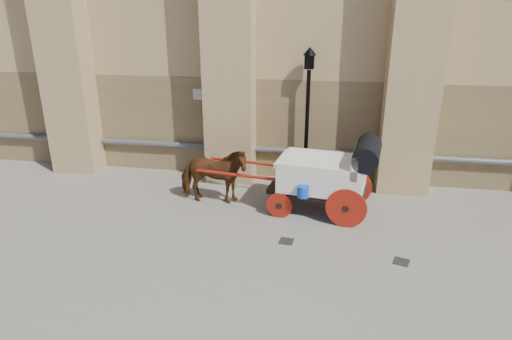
# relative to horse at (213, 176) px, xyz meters

# --- Properties ---
(ground) EXTENTS (90.00, 90.00, 0.00)m
(ground) POSITION_rel_horse_xyz_m (1.10, -1.83, -0.79)
(ground) COLOR slate
(ground) RESTS_ON ground
(horse) EXTENTS (1.91, 0.96, 1.57)m
(horse) POSITION_rel_horse_xyz_m (0.00, 0.00, 0.00)
(horse) COLOR #5A2C16
(horse) RESTS_ON ground
(carriage) EXTENTS (4.75, 1.87, 2.02)m
(carriage) POSITION_rel_horse_xyz_m (3.03, -0.06, 0.30)
(carriage) COLOR black
(carriage) RESTS_ON ground
(street_lamp) EXTENTS (0.37, 0.37, 3.97)m
(street_lamp) POSITION_rel_horse_xyz_m (2.33, 1.82, 1.34)
(street_lamp) COLOR black
(street_lamp) RESTS_ON ground
(drain_grate_near) EXTENTS (0.35, 0.35, 0.01)m
(drain_grate_near) POSITION_rel_horse_xyz_m (2.16, -1.77, -0.78)
(drain_grate_near) COLOR black
(drain_grate_near) RESTS_ON ground
(drain_grate_far) EXTENTS (0.40, 0.40, 0.01)m
(drain_grate_far) POSITION_rel_horse_xyz_m (4.65, -2.22, -0.78)
(drain_grate_far) COLOR black
(drain_grate_far) RESTS_ON ground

